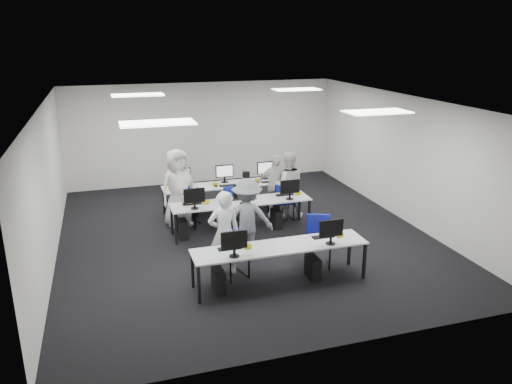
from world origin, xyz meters
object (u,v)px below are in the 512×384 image
object	(u,v)px
chair_0	(234,262)
chair_1	(318,250)
chair_2	(183,215)
chair_5	(188,212)
student_0	(224,233)
desk_front	(280,248)
photographer	(247,219)
chair_7	(279,205)
chair_3	(235,214)
chair_6	(228,209)
chair_4	(283,208)
desk_mid	(241,203)
student_3	(275,186)
student_1	(288,185)
student_2	(178,188)

from	to	relation	value
chair_0	chair_1	bearing A→B (deg)	-14.22
chair_2	chair_5	distance (m)	0.27
chair_2	student_0	distance (m)	2.69
desk_front	photographer	distance (m)	1.31
chair_7	chair_3	bearing A→B (deg)	-175.34
chair_1	chair_6	size ratio (longest dim) A/B	1.06
chair_1	chair_2	distance (m)	3.53
chair_4	chair_6	size ratio (longest dim) A/B	0.92
desk_front	desk_mid	xyz separation A→B (m)	(0.00, 2.60, 0.00)
chair_7	photographer	world-z (taller)	photographer
chair_3	chair_5	distance (m)	1.14
chair_4	chair_7	size ratio (longest dim) A/B	0.98
student_3	chair_3	bearing A→B (deg)	-142.84
student_1	photographer	world-z (taller)	student_1
photographer	student_1	bearing A→B (deg)	-118.36
desk_front	student_2	size ratio (longest dim) A/B	1.73
student_1	student_2	xyz separation A→B (m)	(-2.65, 0.20, 0.10)
desk_mid	chair_4	world-z (taller)	chair_4
chair_2	student_2	bearing A→B (deg)	109.06
chair_0	chair_5	xyz separation A→B (m)	(-0.35, 2.98, 0.01)
desk_mid	chair_5	xyz separation A→B (m)	(-1.08, 0.89, -0.40)
desk_front	student_3	size ratio (longest dim) A/B	2.04
desk_front	chair_7	distance (m)	3.58
desk_front	student_3	bearing A→B (deg)	72.30
student_2	photographer	distance (m)	2.38
student_0	student_1	bearing A→B (deg)	-133.19
chair_4	student_2	world-z (taller)	student_2
chair_4	student_1	distance (m)	0.58
chair_2	chair_3	bearing A→B (deg)	-13.12
desk_mid	chair_4	xyz separation A→B (m)	(1.21, 0.52, -0.41)
chair_0	photographer	bearing A→B (deg)	43.65
chair_6	student_1	world-z (taller)	student_1
chair_0	chair_3	size ratio (longest dim) A/B	1.07
chair_1	chair_2	size ratio (longest dim) A/B	1.02
chair_2	desk_front	bearing A→B (deg)	-74.50
desk_mid	student_0	bearing A→B (deg)	-114.12
desk_front	chair_3	size ratio (longest dim) A/B	3.91
chair_5	student_1	bearing A→B (deg)	-27.01
chair_5	student_3	size ratio (longest dim) A/B	0.57
chair_2	chair_7	bearing A→B (deg)	-2.83
chair_7	desk_mid	bearing A→B (deg)	-155.44
chair_3	chair_5	xyz separation A→B (m)	(-1.07, 0.40, 0.03)
student_2	chair_5	bearing A→B (deg)	-1.53
chair_7	student_3	size ratio (longest dim) A/B	0.55
desk_front	chair_2	world-z (taller)	chair_2
chair_0	student_3	size ratio (longest dim) A/B	0.56
chair_7	student_0	xyz separation A→B (m)	(-2.06, -2.72, 0.55)
photographer	chair_3	bearing A→B (deg)	-86.09
student_0	student_3	bearing A→B (deg)	-127.97
chair_5	student_3	xyz separation A→B (m)	(2.15, -0.15, 0.50)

